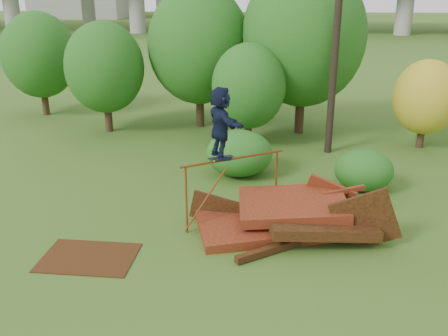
# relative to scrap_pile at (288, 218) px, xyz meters

# --- Properties ---
(ground) EXTENTS (240.00, 240.00, 0.00)m
(ground) POSITION_rel_scrap_pile_xyz_m (-0.96, -1.51, -0.40)
(ground) COLOR #2D5116
(ground) RESTS_ON ground
(scrap_pile) EXTENTS (5.63, 3.36, 1.87)m
(scrap_pile) POSITION_rel_scrap_pile_xyz_m (0.00, 0.00, 0.00)
(scrap_pile) COLOR #45180C
(scrap_pile) RESTS_ON ground
(grind_rail) EXTENTS (2.65, 1.69, 1.92)m
(grind_rail) POSITION_rel_scrap_pile_xyz_m (-1.50, 0.46, 1.00)
(grind_rail) COLOR brown
(grind_rail) RESTS_ON ground
(skateboard) EXTENTS (0.68, 0.52, 0.07)m
(skateboard) POSITION_rel_scrap_pile_xyz_m (-1.82, 0.26, 1.57)
(skateboard) COLOR black
(skateboard) RESTS_ON grind_rail
(skater) EXTENTS (1.31, 1.80, 1.88)m
(skater) POSITION_rel_scrap_pile_xyz_m (-1.82, 0.26, 2.53)
(skater) COLOR #111833
(skater) RESTS_ON skateboard
(flat_plate) EXTENTS (2.28, 1.66, 0.03)m
(flat_plate) POSITION_rel_scrap_pile_xyz_m (-4.88, -1.82, -0.39)
(flat_plate) COLOR #3D200D
(flat_plate) RESTS_ON ground
(tree_0) EXTENTS (3.46, 3.46, 4.88)m
(tree_0) POSITION_rel_scrap_pile_xyz_m (-7.79, 9.26, 2.48)
(tree_0) COLOR black
(tree_0) RESTS_ON ground
(tree_1) EXTENTS (4.59, 4.59, 6.39)m
(tree_1) POSITION_rel_scrap_pile_xyz_m (-3.77, 10.48, 3.34)
(tree_1) COLOR black
(tree_1) RESTS_ON ground
(tree_2) EXTENTS (2.98, 2.98, 4.20)m
(tree_2) POSITION_rel_scrap_pile_xyz_m (-1.40, 7.62, 2.07)
(tree_2) COLOR black
(tree_2) RESTS_ON ground
(tree_3) EXTENTS (5.25, 5.25, 7.28)m
(tree_3) POSITION_rel_scrap_pile_xyz_m (0.81, 9.79, 3.85)
(tree_3) COLOR black
(tree_3) RESTS_ON ground
(tree_4) EXTENTS (2.59, 2.59, 3.57)m
(tree_4) POSITION_rel_scrap_pile_xyz_m (5.65, 8.02, 1.67)
(tree_4) COLOR black
(tree_4) RESTS_ON ground
(tree_6) EXTENTS (3.67, 3.67, 5.13)m
(tree_6) POSITION_rel_scrap_pile_xyz_m (-11.97, 12.02, 2.61)
(tree_6) COLOR black
(tree_6) RESTS_ON ground
(shrub_left) EXTENTS (2.30, 2.13, 1.59)m
(shrub_left) POSITION_rel_scrap_pile_xyz_m (-1.55, 4.19, 0.39)
(shrub_left) COLOR #124512
(shrub_left) RESTS_ON ground
(shrub_right) EXTENTS (1.88, 1.72, 1.33)m
(shrub_right) POSITION_rel_scrap_pile_xyz_m (2.53, 3.21, 0.26)
(shrub_right) COLOR #124512
(shrub_right) RESTS_ON ground
(utility_pole) EXTENTS (1.40, 0.28, 9.81)m
(utility_pole) POSITION_rel_scrap_pile_xyz_m (1.82, 7.05, 4.57)
(utility_pole) COLOR black
(utility_pole) RESTS_ON ground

